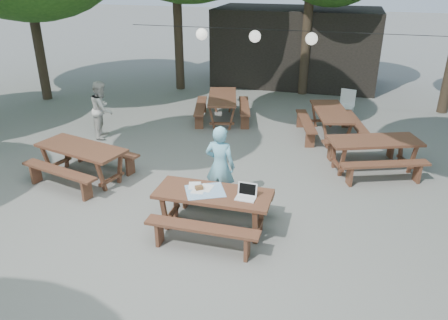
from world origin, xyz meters
The scene contains 13 objects.
ground centered at (0.00, 0.00, 0.00)m, with size 80.00×80.00×0.00m, color #63635E.
pavilion centered at (0.50, 10.50, 1.40)m, with size 6.00×3.00×2.80m, color black.
main_picnic_table centered at (0.42, -0.32, 0.39)m, with size 2.00×1.58×0.75m.
picnic_table_nw centered at (-2.88, 0.87, 0.39)m, with size 2.23×2.00×0.75m.
picnic_table_ne centered at (3.19, 2.96, 0.39)m, with size 2.34×2.15×0.75m.
picnic_table_far_w centered at (-1.00, 5.39, 0.39)m, with size 2.01×2.24×0.75m.
picnic_table_far_e centered at (2.16, 4.85, 0.39)m, with size 2.01×2.24×0.75m.
woman centered at (0.28, 0.62, 0.80)m, with size 0.59×0.38×1.61m, color #7FCDE7.
second_person centered at (-3.74, 3.28, 0.76)m, with size 0.74×0.58×1.52m, color silver.
plastic_chair centered at (2.52, 6.42, 0.26)m, with size 0.54×0.54×0.90m.
laptop centered at (1.01, -0.34, 0.81)m, with size 0.34×0.27×0.24m.
tabletop_clutter centered at (0.25, -0.31, 0.76)m, with size 0.83×0.78×0.08m.
paper_lanterns centered at (-0.19, 6.00, 2.40)m, with size 9.00×0.34×0.38m.
Camera 1 is at (2.33, -6.59, 4.33)m, focal length 35.00 mm.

